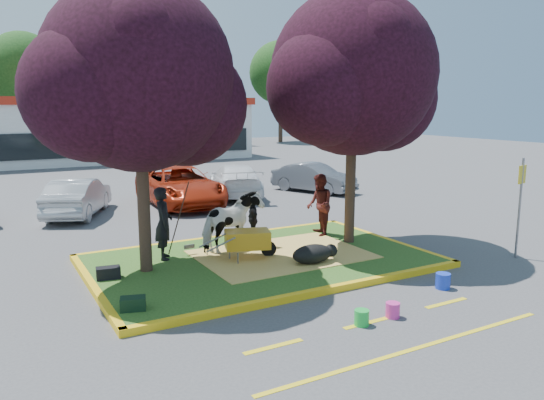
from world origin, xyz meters
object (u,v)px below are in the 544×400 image
handler (163,223)px  bucket_blue (443,281)px  sign_post (520,197)px  wheelbarrow (248,240)px  car_silver (78,197)px  calf (312,254)px  bucket_green (362,318)px  cow (232,222)px  bucket_pink (393,310)px

handler → bucket_blue: size_ratio=5.31×
sign_post → bucket_blue: 3.80m
handler → wheelbarrow: bearing=-105.8°
sign_post → car_silver: (-9.01, 11.14, -0.94)m
sign_post → calf: bearing=148.3°
handler → sign_post: bearing=-99.9°
wheelbarrow → sign_post: size_ratio=0.74×
bucket_green → car_silver: size_ratio=0.07×
cow → calf: cow is taller
handler → bucket_blue: bearing=-118.8°
cow → sign_post: (6.38, -3.74, 0.71)m
calf → car_silver: size_ratio=0.26×
wheelbarrow → sign_post: 7.04m
bucket_green → bucket_pink: 0.74m
calf → wheelbarrow: 1.62m
sign_post → bucket_green: size_ratio=9.01×
cow → bucket_pink: (0.91, -5.15, -0.77)m
handler → bucket_green: (1.95, -5.35, -0.91)m
handler → car_silver: size_ratio=0.44×
bucket_green → car_silver: 12.88m
handler → car_silver: 7.28m
cow → bucket_green: size_ratio=6.24×
sign_post → bucket_blue: (-3.43, -0.74, -1.45)m
wheelbarrow → sign_post: bearing=-5.5°
calf → wheelbarrow: wheelbarrow is taller
bucket_pink → bucket_blue: 2.15m
handler → sign_post: (8.15, -3.93, 0.57)m
handler → bucket_blue: 6.70m
calf → car_silver: 10.12m
wheelbarrow → bucket_blue: (2.94, -3.57, -0.49)m
calf → bucket_blue: 3.07m
bucket_blue → car_silver: (-5.58, 11.88, 0.51)m
bucket_blue → bucket_pink: bearing=-161.6°
bucket_pink → car_silver: bearing=105.8°
car_silver → calf: bearing=137.4°
handler → bucket_blue: (4.72, -4.67, -0.88)m
cow → bucket_green: cow is taller
calf → car_silver: bearing=108.7°
sign_post → cow: bearing=137.2°
bucket_pink → cow: bearing=100.1°
wheelbarrow → car_silver: car_silver is taller
cow → sign_post: 7.43m
handler → cow: bearing=-80.3°
sign_post → car_silver: sign_post is taller
wheelbarrow → car_silver: bearing=126.1°
bucket_pink → wheelbarrow: bearing=102.0°
bucket_pink → bucket_blue: size_ratio=0.85×
handler → sign_post: size_ratio=0.69×
calf → bucket_green: bearing=-111.8°
cow → bucket_green: (0.18, -5.16, -0.77)m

